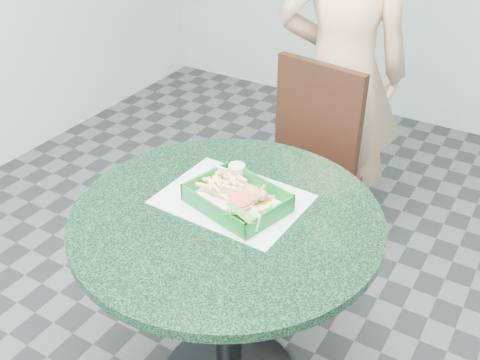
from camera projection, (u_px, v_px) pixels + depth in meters
The scene contains 9 objects.
cafe_table at pixel (227, 262), 1.79m from camera, with size 0.95×0.95×0.75m.
dining_chair at pixel (305, 158), 2.42m from camera, with size 0.42×0.42×0.93m.
diner_person at pixel (342, 61), 2.46m from camera, with size 0.64×0.42×1.75m, color tan.
placemat at pixel (233, 204), 1.76m from camera, with size 0.43×0.33×0.00m, color #B1C6C5.
food_basket at pixel (237, 207), 1.72m from camera, with size 0.28×0.21×0.06m.
crab_sandwich at pixel (255, 200), 1.69m from camera, with size 0.11×0.11×0.07m.
fries_pile at pixel (218, 189), 1.76m from camera, with size 0.11×0.12×0.05m, color #FFD87B, non-canonical shape.
sauce_ramekin at pixel (226, 174), 1.81m from camera, with size 0.05×0.05×0.03m.
garnish_cup at pixel (246, 213), 1.65m from camera, with size 0.12×0.12×0.05m.
Camera 1 is at (0.74, -1.14, 1.77)m, focal length 42.00 mm.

